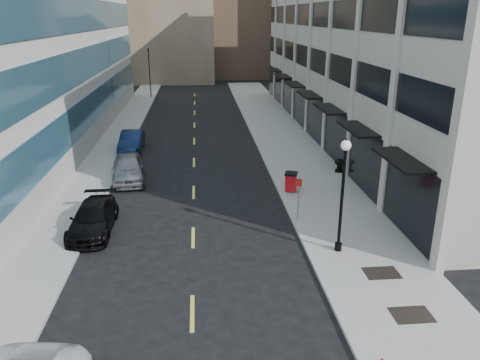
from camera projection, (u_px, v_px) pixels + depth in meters
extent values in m
plane|color=black|center=(192.00, 351.00, 14.69)|extent=(160.00, 160.00, 0.00)
cube|color=#9C998D|center=(297.00, 159.00, 34.07)|extent=(5.00, 80.00, 0.15)
cube|color=#9C998D|center=(101.00, 164.00, 32.89)|extent=(3.00, 80.00, 0.15)
cube|color=#C0B4A2|center=(398.00, 27.00, 38.46)|extent=(14.00, 46.00, 18.00)
cube|color=black|center=(310.00, 113.00, 40.21)|extent=(0.18, 46.00, 3.60)
cube|color=black|center=(313.00, 59.00, 38.71)|extent=(0.12, 46.00, 1.80)
cube|color=black|center=(315.00, 14.00, 37.54)|extent=(0.12, 46.00, 1.80)
cube|color=#C0B4A2|center=(472.00, 45.00, 16.28)|extent=(0.35, 0.60, 18.00)
cube|color=#C0B4A2|center=(401.00, 37.00, 21.91)|extent=(0.35, 0.60, 18.00)
cube|color=#C0B4A2|center=(359.00, 32.00, 27.54)|extent=(0.35, 0.60, 18.00)
cube|color=#C0B4A2|center=(331.00, 29.00, 33.18)|extent=(0.35, 0.60, 18.00)
cube|color=#C0B4A2|center=(311.00, 27.00, 38.81)|extent=(0.35, 0.60, 18.00)
cube|color=#C0B4A2|center=(297.00, 26.00, 44.44)|extent=(0.35, 0.60, 18.00)
cube|color=#C0B4A2|center=(285.00, 24.00, 50.08)|extent=(0.35, 0.60, 18.00)
cube|color=#C0B4A2|center=(276.00, 23.00, 55.71)|extent=(0.35, 0.60, 18.00)
cube|color=black|center=(401.00, 160.00, 20.74)|extent=(1.30, 4.00, 0.12)
cube|color=black|center=(357.00, 129.00, 26.38)|extent=(1.30, 4.00, 0.12)
cube|color=black|center=(329.00, 109.00, 32.01)|extent=(1.30, 4.00, 0.12)
cube|color=black|center=(309.00, 95.00, 37.64)|extent=(1.30, 4.00, 0.12)
cube|color=black|center=(294.00, 84.00, 43.28)|extent=(1.30, 4.00, 0.12)
cube|color=black|center=(283.00, 76.00, 48.91)|extent=(1.30, 4.00, 0.12)
cube|color=black|center=(274.00, 70.00, 54.54)|extent=(1.30, 4.00, 0.12)
cube|color=#9C998D|center=(98.00, 130.00, 39.07)|extent=(0.20, 46.00, 1.80)
cube|color=#336077|center=(96.00, 105.00, 38.36)|extent=(0.14, 45.60, 2.40)
cube|color=#336077|center=(91.00, 61.00, 37.20)|extent=(0.14, 45.60, 2.40)
cube|color=#336077|center=(86.00, 14.00, 36.03)|extent=(0.14, 45.60, 2.40)
cube|color=#9A8264|center=(114.00, 9.00, 83.07)|extent=(12.00, 14.00, 22.00)
cube|color=#C0B4A2|center=(306.00, 15.00, 74.83)|extent=(10.00, 14.00, 20.00)
cube|color=black|center=(412.00, 315.00, 16.21)|extent=(1.40, 1.00, 0.01)
cube|color=black|center=(382.00, 273.00, 18.84)|extent=(1.40, 1.00, 0.01)
cube|color=#D8CC4C|center=(192.00, 313.00, 16.56)|extent=(0.15, 2.20, 0.01)
cube|color=#D8CC4C|center=(193.00, 237.00, 22.20)|extent=(0.15, 2.20, 0.01)
cube|color=#D8CC4C|center=(194.00, 192.00, 27.83)|extent=(0.15, 2.20, 0.01)
cube|color=#D8CC4C|center=(194.00, 162.00, 33.46)|extent=(0.15, 2.20, 0.01)
cube|color=#D8CC4C|center=(194.00, 141.00, 39.09)|extent=(0.15, 2.20, 0.01)
cube|color=#D8CC4C|center=(194.00, 125.00, 44.73)|extent=(0.15, 2.20, 0.01)
cube|color=#D8CC4C|center=(195.00, 113.00, 50.36)|extent=(0.15, 2.20, 0.01)
cube|color=#D8CC4C|center=(195.00, 103.00, 55.99)|extent=(0.15, 2.20, 0.01)
cube|color=#D8CC4C|center=(195.00, 95.00, 61.63)|extent=(0.15, 2.20, 0.01)
cylinder|color=black|center=(150.00, 74.00, 58.29)|extent=(0.12, 0.12, 6.00)
imported|color=black|center=(148.00, 49.00, 57.29)|extent=(0.66, 0.66, 1.98)
imported|color=black|center=(93.00, 218.00, 22.58)|extent=(1.96, 4.77, 1.38)
imported|color=gray|center=(128.00, 168.00, 29.53)|extent=(2.56, 5.04, 1.65)
imported|color=#122144|center=(132.00, 141.00, 36.17)|extent=(1.61, 4.55, 1.50)
cylinder|color=#CE400E|center=(382.00, 360.00, 12.94)|extent=(0.08, 0.08, 0.11)
cube|color=red|center=(291.00, 182.00, 27.44)|extent=(0.78, 0.78, 1.01)
cube|color=black|center=(291.00, 173.00, 27.26)|extent=(0.88, 0.88, 0.12)
cylinder|color=black|center=(286.00, 187.00, 27.88)|extent=(0.06, 0.22, 0.22)
cylinder|color=black|center=(293.00, 187.00, 27.91)|extent=(0.06, 0.22, 0.22)
cylinder|color=black|center=(338.00, 247.00, 20.62)|extent=(0.31, 0.31, 0.35)
cylinder|color=black|center=(342.00, 199.00, 19.87)|extent=(0.14, 0.14, 4.46)
sphere|color=silver|center=(346.00, 145.00, 19.08)|extent=(0.43, 0.43, 0.43)
cone|color=black|center=(347.00, 140.00, 18.99)|extent=(0.12, 0.12, 0.17)
cylinder|color=slate|center=(298.00, 198.00, 23.41)|extent=(0.04, 0.04, 2.33)
cube|color=#B8190C|center=(299.00, 183.00, 23.12)|extent=(0.26, 0.14, 0.37)
cube|color=black|center=(339.00, 171.00, 30.98)|extent=(0.63, 0.63, 0.14)
cylinder|color=black|center=(339.00, 167.00, 30.89)|extent=(0.30, 0.30, 0.46)
ellipsoid|color=black|center=(340.00, 162.00, 30.79)|extent=(0.64, 0.64, 0.45)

